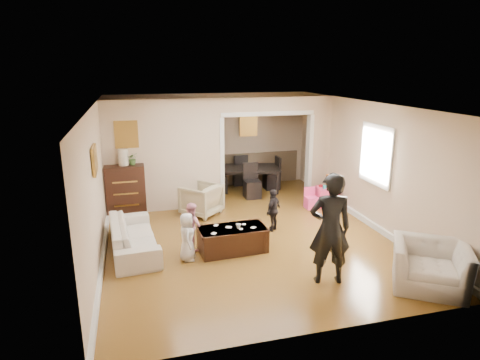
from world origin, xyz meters
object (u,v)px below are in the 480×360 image
object	(u,v)px
cyan_cup	(325,187)
child_kneel_b	(192,226)
child_kneel_a	(187,237)
child_toddler	(273,210)
play_table	(327,196)
dining_table	(246,179)
sofa	(134,236)
coffee_table	(232,239)
table_lamp	(123,157)
adult_person	(330,229)
armchair_back	(201,200)
dresser	(126,191)
coffee_cup	(238,226)
armchair_front	(430,266)

from	to	relation	value
cyan_cup	child_kneel_b	bearing A→B (deg)	-155.35
child_kneel_a	child_toddler	bearing A→B (deg)	-58.37
play_table	child_kneel_b	bearing A→B (deg)	-155.29
dining_table	child_kneel_a	size ratio (longest dim) A/B	2.12
sofa	coffee_table	distance (m)	1.82
sofa	table_lamp	xyz separation A→B (m)	(-0.12, 1.98, 1.08)
adult_person	child_toddler	size ratio (longest dim) A/B	2.00
coffee_table	cyan_cup	xyz separation A→B (m)	(2.75, 1.88, 0.26)
armchair_back	cyan_cup	world-z (taller)	armchair_back
armchair_back	dining_table	distance (m)	2.15
sofa	child_kneel_a	distance (m)	1.11
dresser	play_table	distance (m)	4.77
sofa	armchair_back	world-z (taller)	armchair_back
coffee_table	child_kneel_b	world-z (taller)	child_kneel_b
child_kneel_b	sofa	bearing A→B (deg)	57.19
coffee_cup	child_kneel_a	size ratio (longest dim) A/B	0.11
coffee_cup	adult_person	bearing A→B (deg)	-52.63
cyan_cup	dining_table	size ratio (longest dim) A/B	0.04
coffee_table	child_toddler	bearing A→B (deg)	35.54
sofa	adult_person	world-z (taller)	adult_person
child_kneel_b	dresser	bearing A→B (deg)	5.06
sofa	coffee_cup	xyz separation A→B (m)	(1.86, -0.52, 0.21)
coffee_table	child_toddler	xyz separation A→B (m)	(1.05, 0.75, 0.22)
coffee_cup	play_table	world-z (taller)	coffee_cup
table_lamp	adult_person	world-z (taller)	adult_person
coffee_table	dining_table	distance (m)	3.85
armchair_back	coffee_cup	distance (m)	2.16
child_kneel_b	adult_person	bearing A→B (deg)	-156.93
armchair_back	armchair_front	size ratio (longest dim) A/B	0.72
dresser	table_lamp	bearing A→B (deg)	0.00
sofa	child_toddler	world-z (taller)	child_toddler
child_kneel_a	cyan_cup	bearing A→B (deg)	-54.26
sofa	play_table	size ratio (longest dim) A/B	4.19
child_toddler	coffee_table	bearing A→B (deg)	-8.18
armchair_front	dining_table	size ratio (longest dim) A/B	0.59
coffee_cup	dresser	bearing A→B (deg)	128.41
cyan_cup	child_kneel_a	size ratio (longest dim) A/B	0.09
coffee_table	cyan_cup	bearing A→B (deg)	34.40
dresser	child_kneel_b	bearing A→B (deg)	-61.22
table_lamp	adult_person	bearing A→B (deg)	-51.96
child_kneel_a	child_toddler	size ratio (longest dim) A/B	0.97
dresser	coffee_cup	world-z (taller)	dresser
sofa	coffee_table	xyz separation A→B (m)	(1.76, -0.47, -0.06)
child_kneel_a	coffee_table	bearing A→B (deg)	-73.71
play_table	child_kneel_b	size ratio (longest dim) A/B	0.53
child_toddler	coffee_cup	bearing A→B (deg)	-3.62
cyan_cup	coffee_table	bearing A→B (deg)	-145.60
dresser	dining_table	world-z (taller)	dresser
armchair_back	child_kneel_b	xyz separation A→B (m)	(-0.47, -1.78, 0.09)
adult_person	armchair_front	bearing A→B (deg)	170.46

